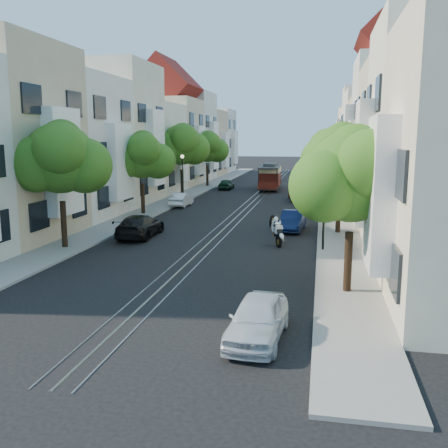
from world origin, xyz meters
The scene contains 27 objects.
ground centered at (0.00, 28.00, 0.00)m, with size 200.00×200.00×0.00m, color black.
sidewalk_east centered at (7.25, 28.00, 0.06)m, with size 2.50×80.00×0.12m, color gray.
sidewalk_west centered at (-7.25, 28.00, 0.06)m, with size 2.50×80.00×0.12m, color gray.
rail_left centered at (-0.55, 28.00, 0.01)m, with size 0.06×80.00×0.02m, color gray.
rail_slot centered at (0.00, 28.00, 0.01)m, with size 0.06×80.00×0.02m, color gray.
rail_right centered at (0.55, 28.00, 0.01)m, with size 0.06×80.00×0.02m, color gray.
lane_line centered at (0.00, 28.00, 0.00)m, with size 0.08×80.00×0.01m, color tan.
townhouses_east centered at (11.87, 27.91, 5.18)m, with size 7.75×72.00×12.00m.
townhouses_west centered at (-11.87, 27.91, 5.08)m, with size 7.75×72.00×11.76m.
tree_e_a centered at (7.26, -3.02, 4.40)m, with size 4.72×3.87×6.27m.
tree_e_b centered at (7.26, 8.98, 4.73)m, with size 4.93×4.08×6.68m.
tree_e_c centered at (7.26, 19.98, 4.60)m, with size 4.84×3.99×6.52m.
tree_e_d centered at (7.26, 30.98, 4.87)m, with size 5.01×4.16×6.85m.
tree_w_a centered at (-7.14, 1.98, 4.73)m, with size 4.93×4.08×6.68m.
tree_w_b centered at (-7.14, 13.98, 4.40)m, with size 4.72×3.87×6.27m.
tree_w_c centered at (-7.14, 24.98, 5.07)m, with size 5.13×4.28×7.09m.
tree_w_d centered at (-7.14, 35.98, 4.60)m, with size 4.84×3.99×6.52m.
lamp_east centered at (6.30, 4.00, 2.85)m, with size 0.32×0.32×4.16m.
lamp_west centered at (-6.30, 22.00, 2.85)m, with size 0.32×0.32×4.16m.
sportbike_rider centered at (3.77, 5.10, 0.90)m, with size 0.92×1.99×1.66m.
cable_car centered at (0.50, 33.89, 1.61)m, with size 2.33×7.10×2.72m.
parked_car_e_near centered at (4.40, -8.00, 0.65)m, with size 1.52×3.79×1.29m, color silver.
parked_car_e_mid centered at (4.40, 9.66, 0.63)m, with size 1.33×3.83×1.26m, color #0C183E.
parked_car_e_far centered at (4.40, 24.86, 0.68)m, with size 2.26×4.90×1.36m, color maroon.
parked_car_w_near centered at (-4.40, 5.81, 0.67)m, with size 1.88×4.63×1.34m, color black.
parked_car_w_mid centered at (-5.60, 19.06, 0.59)m, with size 1.25×3.58×1.18m, color silver.
parked_car_w_far centered at (-4.40, 33.42, 0.59)m, with size 1.39×3.44×1.17m, color black.
Camera 1 is at (6.09, -21.87, 5.93)m, focal length 40.00 mm.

